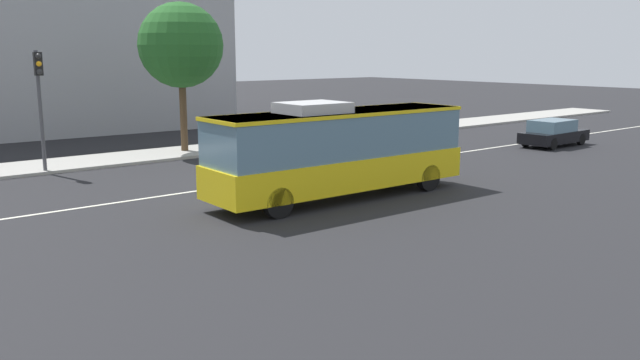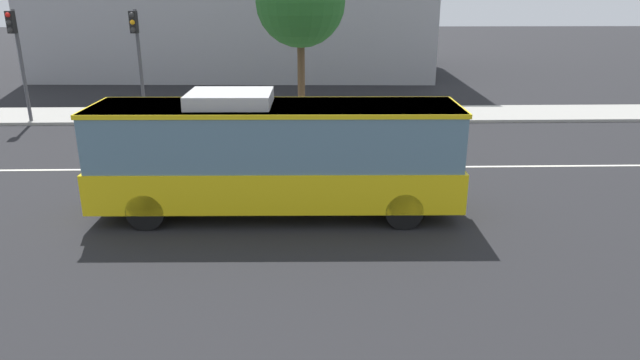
{
  "view_description": "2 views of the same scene",
  "coord_description": "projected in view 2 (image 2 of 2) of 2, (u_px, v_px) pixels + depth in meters",
  "views": [
    {
      "loc": [
        -15.34,
        -21.57,
        5.12
      ],
      "look_at": [
        -1.42,
        -4.22,
        0.76
      ],
      "focal_mm": 36.68,
      "sensor_mm": 36.0,
      "label": 1
    },
    {
      "loc": [
        0.31,
        -19.09,
        6.04
      ],
      "look_at": [
        0.7,
        -4.12,
        0.95
      ],
      "focal_mm": 31.63,
      "sensor_mm": 36.0,
      "label": 2
    }
  ],
  "objects": [
    {
      "name": "transit_bus",
      "position": [
        276.0,
        152.0,
        15.44
      ],
      "size": [
        10.04,
        2.67,
        3.46
      ],
      "rotation": [
        0.0,
        0.0,
        -0.02
      ],
      "color": "yellow",
      "rests_on": "ground_plane"
    },
    {
      "name": "traffic_light_mid_block",
      "position": [
        17.0,
        47.0,
        25.4
      ],
      "size": [
        0.35,
        0.62,
        5.2
      ],
      "rotation": [
        0.0,
        0.0,
        -1.67
      ],
      "color": "#47474C",
      "rests_on": "ground_plane"
    },
    {
      "name": "traffic_light_near_corner",
      "position": [
        137.0,
        47.0,
        25.47
      ],
      "size": [
        0.34,
        0.62,
        5.2
      ],
      "rotation": [
        0.0,
        0.0,
        -1.65
      ],
      "color": "#47474C",
      "rests_on": "ground_plane"
    },
    {
      "name": "ground_plane",
      "position": [
        297.0,
        168.0,
        20.01
      ],
      "size": [
        160.0,
        160.0,
        0.0
      ],
      "primitive_type": "plane",
      "color": "black"
    },
    {
      "name": "street_tree_kerbside_left",
      "position": [
        300.0,
        2.0,
        26.62
      ],
      "size": [
        4.26,
        4.26,
        7.6
      ],
      "color": "#4C3823",
      "rests_on": "ground_plane"
    },
    {
      "name": "sidewalk_kerb",
      "position": [
        300.0,
        115.0,
        28.26
      ],
      "size": [
        80.0,
        3.59,
        0.14
      ],
      "primitive_type": "cube",
      "color": "#9E9B93",
      "rests_on": "ground_plane"
    },
    {
      "name": "lane_centre_line",
      "position": [
        297.0,
        168.0,
        20.0
      ],
      "size": [
        76.0,
        0.16,
        0.01
      ],
      "primitive_type": "cube",
      "color": "silver",
      "rests_on": "ground_plane"
    }
  ]
}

